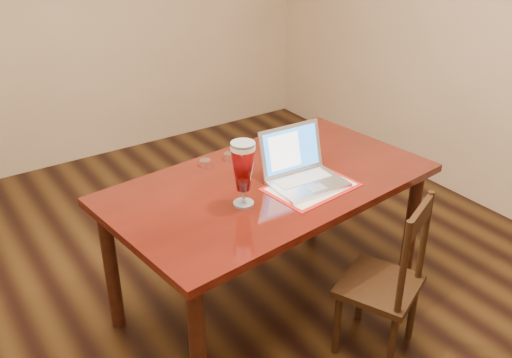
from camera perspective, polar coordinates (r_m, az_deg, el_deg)
ground at (r=3.18m, az=-2.96°, el=-14.47°), size 5.00×5.00×0.00m
dining_table at (r=2.94m, az=1.42°, el=-1.62°), size 1.75×1.11×1.10m
dining_chair at (r=2.87m, az=12.87°, el=-10.08°), size 0.48×0.47×0.88m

